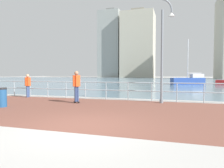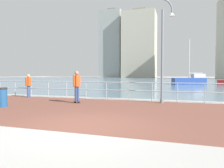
{
  "view_description": "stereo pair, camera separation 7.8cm",
  "coord_description": "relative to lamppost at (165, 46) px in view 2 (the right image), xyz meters",
  "views": [
    {
      "loc": [
        2.65,
        -5.49,
        1.56
      ],
      "look_at": [
        -0.22,
        3.91,
        1.1
      ],
      "focal_mm": 32.79,
      "sensor_mm": 36.0,
      "label": 1
    },
    {
      "loc": [
        2.73,
        -5.47,
        1.56
      ],
      "look_at": [
        -0.22,
        3.91,
        1.1
      ],
      "focal_mm": 32.79,
      "sensor_mm": 36.0,
      "label": 2
    }
  ],
  "objects": [
    {
      "name": "waterfront_railing",
      "position": [
        -2.13,
        0.52,
        -2.34
      ],
      "size": [
        25.25,
        0.06,
        1.1
      ],
      "color": "#9EADB7",
      "rests_on": "ground"
    },
    {
      "name": "harbor_water",
      "position": [
        -2.13,
        45.52,
        -3.1
      ],
      "size": [
        180.0,
        88.0,
        0.0
      ],
      "primitive_type": "cube",
      "color": "slate",
      "rests_on": "ground"
    },
    {
      "name": "trash_bin",
      "position": [
        -7.36,
        -3.72,
        -2.64
      ],
      "size": [
        0.46,
        0.46,
        0.93
      ],
      "color": "navy",
      "rests_on": "ground"
    },
    {
      "name": "brick_paving",
      "position": [
        -2.13,
        -3.06,
        -3.1
      ],
      "size": [
        28.0,
        7.16,
        0.01
      ],
      "primitive_type": "cube",
      "color": "brown",
      "rests_on": "ground"
    },
    {
      "name": "bystander",
      "position": [
        -9.06,
        0.17,
        -2.18
      ],
      "size": [
        0.28,
        0.56,
        1.58
      ],
      "color": "#384C7A",
      "rests_on": "ground"
    },
    {
      "name": "skateboarder",
      "position": [
        -4.55,
        -1.46,
        -2.05
      ],
      "size": [
        0.41,
        0.56,
        1.75
      ],
      "color": "black",
      "rests_on": "ground"
    },
    {
      "name": "ground",
      "position": [
        -2.13,
        34.01,
        -3.11
      ],
      "size": [
        220.0,
        220.0,
        0.0
      ],
      "primitive_type": "plane",
      "color": "#ADAAA5"
    },
    {
      "name": "lamppost",
      "position": [
        0.0,
        0.0,
        0.0
      ],
      "size": [
        0.74,
        0.55,
        5.62
      ],
      "color": "slate",
      "rests_on": "ground"
    },
    {
      "name": "tower_concrete",
      "position": [
        -33.11,
        97.87,
        14.72
      ],
      "size": [
        11.67,
        15.09,
        37.33
      ],
      "color": "#939993",
      "rests_on": "ground"
    },
    {
      "name": "tower_steel",
      "position": [
        -17.58,
        93.85,
        13.45
      ],
      "size": [
        16.38,
        14.04,
        34.78
      ],
      "color": "#B2AD99",
      "rests_on": "ground"
    },
    {
      "name": "sailboat_blue",
      "position": [
        2.62,
        21.9,
        -2.45
      ],
      "size": [
        5.13,
        3.22,
        6.9
      ],
      "color": "#284799",
      "rests_on": "ground"
    }
  ]
}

